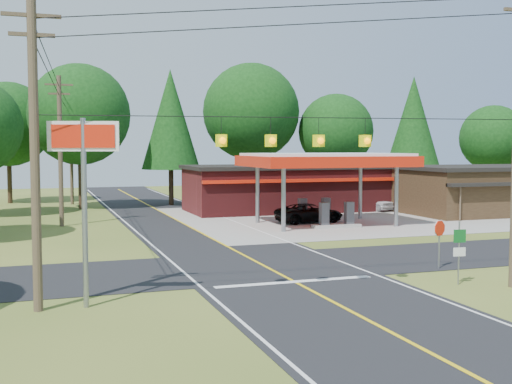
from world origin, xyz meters
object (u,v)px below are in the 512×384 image
object	(u,v)px
gas_canopy	(325,162)
big_stop_sign	(84,169)
sedan_car	(372,202)
octagonal_stop_sign	(440,232)
suv_car	(309,213)

from	to	relation	value
gas_canopy	big_stop_sign	size ratio (longest dim) A/B	1.70
big_stop_sign	sedan_car	bearing A→B (deg)	46.13
gas_canopy	octagonal_stop_sign	xyz separation A→B (m)	(-2.00, -16.01, -2.67)
octagonal_stop_sign	gas_canopy	bearing A→B (deg)	82.88
suv_car	sedan_car	xyz separation A→B (m)	(8.50, 6.50, 0.07)
gas_canopy	suv_car	distance (m)	3.93
suv_car	sedan_car	bearing A→B (deg)	-58.62
sedan_car	octagonal_stop_sign	distance (m)	26.03
gas_canopy	sedan_car	distance (m)	11.85
sedan_car	octagonal_stop_sign	size ratio (longest dim) A/B	2.00
gas_canopy	octagonal_stop_sign	distance (m)	16.36
big_stop_sign	octagonal_stop_sign	distance (m)	15.42
sedan_car	octagonal_stop_sign	bearing A→B (deg)	-128.56
octagonal_stop_sign	suv_car	bearing A→B (deg)	85.10
octagonal_stop_sign	sedan_car	bearing A→B (deg)	67.39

